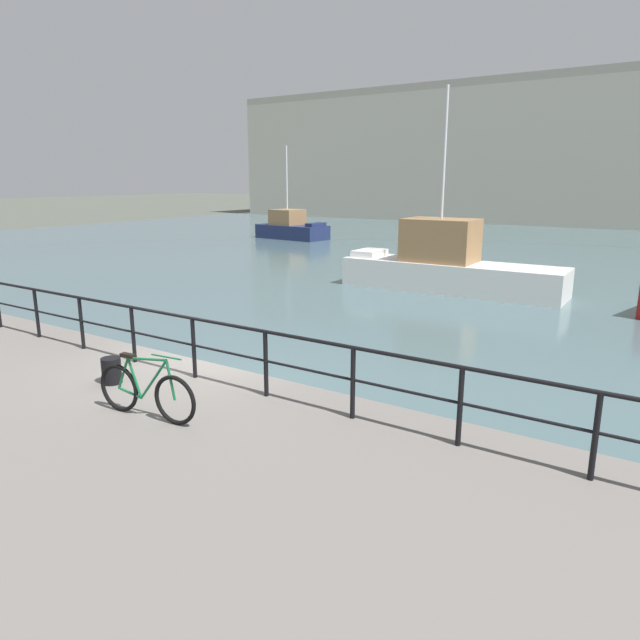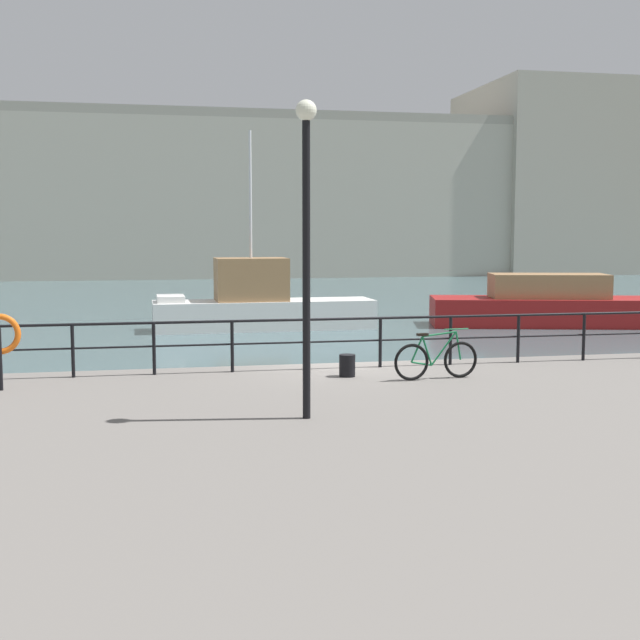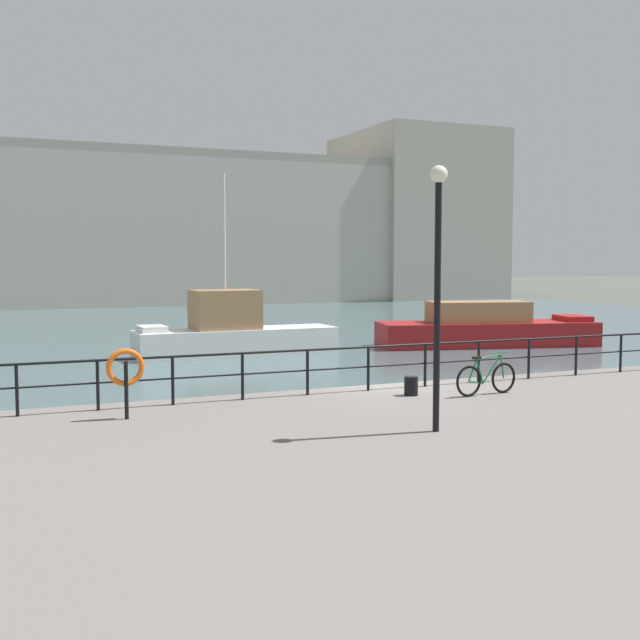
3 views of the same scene
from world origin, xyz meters
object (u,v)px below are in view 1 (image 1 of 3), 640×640
parked_bicycle (146,392)px  mooring_bollard (112,371)px  moored_green_narrowboat (447,266)px  moored_harbor_tender (291,228)px

parked_bicycle → mooring_bollard: 1.76m
moored_green_narrowboat → mooring_bollard: size_ratio=18.64×
moored_green_narrowboat → parked_bicycle: size_ratio=4.64×
moored_harbor_tender → parked_bicycle: 32.90m
parked_bicycle → mooring_bollard: bearing=152.4°
moored_harbor_tender → parked_bicycle: (17.79, -27.67, 0.38)m
moored_harbor_tender → mooring_bollard: size_ratio=14.30×
parked_bicycle → moored_harbor_tender: bearing=116.5°
moored_green_narrowboat → moored_harbor_tender: 20.45m
moored_green_narrowboat → mooring_bollard: (-0.12, -14.66, 0.03)m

